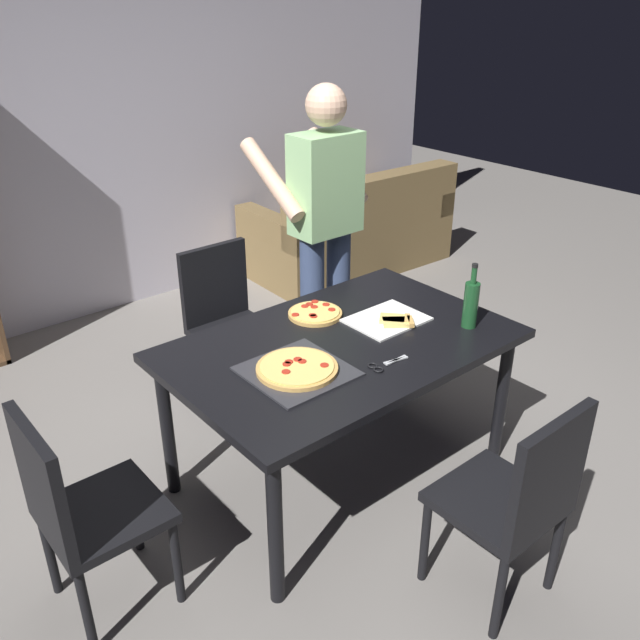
% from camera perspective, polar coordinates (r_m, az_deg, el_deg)
% --- Properties ---
extents(ground_plane, '(12.00, 12.00, 0.00)m').
position_cam_1_polar(ground_plane, '(3.45, 1.64, -12.85)').
color(ground_plane, gray).
extents(back_wall, '(6.40, 0.10, 2.80)m').
position_cam_1_polar(back_wall, '(4.98, -19.19, 16.06)').
color(back_wall, '#BCB7C6').
rests_on(back_wall, ground_plane).
extents(dining_table, '(1.55, 1.00, 0.75)m').
position_cam_1_polar(dining_table, '(3.06, 1.80, -3.02)').
color(dining_table, black).
rests_on(dining_table, ground_plane).
extents(chair_near_camera, '(0.42, 0.42, 0.90)m').
position_cam_1_polar(chair_near_camera, '(2.64, 16.53, -14.17)').
color(chair_near_camera, black).
rests_on(chair_near_camera, ground_plane).
extents(chair_far_side, '(0.42, 0.42, 0.90)m').
position_cam_1_polar(chair_far_side, '(3.85, -8.02, 0.43)').
color(chair_far_side, black).
rests_on(chair_far_side, ground_plane).
extents(chair_left_end, '(0.42, 0.42, 0.90)m').
position_cam_1_polar(chair_left_end, '(2.65, -19.90, -14.70)').
color(chair_left_end, black).
rests_on(chair_left_end, ground_plane).
extents(couch, '(1.73, 0.90, 0.85)m').
position_cam_1_polar(couch, '(5.73, 2.79, 7.33)').
color(couch, brown).
rests_on(couch, ground_plane).
extents(person_serving_pizza, '(0.55, 0.54, 1.75)m').
position_cam_1_polar(person_serving_pizza, '(3.79, 0.33, 8.26)').
color(person_serving_pizza, '#38476B').
rests_on(person_serving_pizza, ground_plane).
extents(pepperoni_pizza_on_tray, '(0.40, 0.40, 0.04)m').
position_cam_1_polar(pepperoni_pizza_on_tray, '(2.78, -1.97, -4.22)').
color(pepperoni_pizza_on_tray, '#2D2D33').
rests_on(pepperoni_pizza_on_tray, dining_table).
extents(pizza_slices_on_towel, '(0.36, 0.29, 0.03)m').
position_cam_1_polar(pizza_slices_on_towel, '(3.21, 6.05, 0.00)').
color(pizza_slices_on_towel, white).
rests_on(pizza_slices_on_towel, dining_table).
extents(wine_bottle, '(0.07, 0.07, 0.32)m').
position_cam_1_polar(wine_bottle, '(3.19, 12.74, 1.40)').
color(wine_bottle, '#194723').
rests_on(wine_bottle, dining_table).
extents(kitchen_scissors, '(0.20, 0.09, 0.01)m').
position_cam_1_polar(kitchen_scissors, '(2.84, 5.38, -3.83)').
color(kitchen_scissors, silver).
rests_on(kitchen_scissors, dining_table).
extents(second_pizza_plain, '(0.26, 0.26, 0.03)m').
position_cam_1_polar(second_pizza_plain, '(3.26, -0.42, 0.58)').
color(second_pizza_plain, tan).
rests_on(second_pizza_plain, dining_table).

